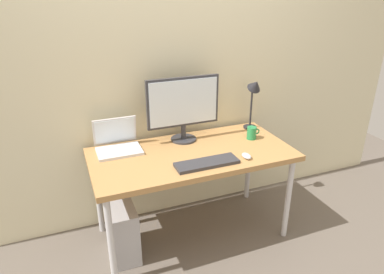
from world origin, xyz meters
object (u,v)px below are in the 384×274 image
(desk, at_px, (192,159))
(laptop, at_px, (117,142))
(keyboard, at_px, (207,163))
(mouse, at_px, (247,156))
(monitor, at_px, (183,105))
(desk_lamp, at_px, (254,93))
(coffee_mug, at_px, (252,133))
(computer_tower, at_px, (123,230))

(desk, relative_size, laptop, 4.60)
(desk, bearing_deg, keyboard, -84.45)
(desk, bearing_deg, mouse, -35.95)
(mouse, bearing_deg, monitor, 123.29)
(desk_lamp, bearing_deg, desk, -160.25)
(coffee_mug, xyz_separation_m, computer_tower, (-1.08, -0.08, -0.57))
(laptop, bearing_deg, desk, -26.10)
(coffee_mug, height_order, computer_tower, coffee_mug)
(keyboard, distance_m, mouse, 0.30)
(monitor, relative_size, desk_lamp, 1.27)
(desk_lamp, height_order, computer_tower, desk_lamp)
(monitor, bearing_deg, coffee_mug, -19.05)
(keyboard, bearing_deg, laptop, 138.18)
(monitor, height_order, desk_lamp, monitor)
(desk, height_order, keyboard, keyboard)
(mouse, distance_m, computer_tower, 1.05)
(monitor, distance_m, desk_lamp, 0.62)
(coffee_mug, bearing_deg, desk, -174.46)
(monitor, bearing_deg, desk_lamp, 0.07)
(monitor, bearing_deg, mouse, -56.71)
(coffee_mug, bearing_deg, monitor, 160.95)
(laptop, height_order, mouse, laptop)
(laptop, bearing_deg, computer_tower, -102.34)
(laptop, distance_m, coffee_mug, 1.04)
(desk_lamp, distance_m, computer_tower, 1.48)
(keyboard, bearing_deg, coffee_mug, 28.11)
(keyboard, distance_m, coffee_mug, 0.58)
(desk, bearing_deg, laptop, 153.90)
(monitor, distance_m, laptop, 0.56)
(desk, xyz_separation_m, keyboard, (0.02, -0.22, 0.07))
(desk, distance_m, coffee_mug, 0.54)
(desk_lamp, xyz_separation_m, computer_tower, (-1.19, -0.26, -0.84))
(monitor, bearing_deg, computer_tower, -155.75)
(desk, xyz_separation_m, computer_tower, (-0.56, -0.03, -0.46))
(laptop, height_order, coffee_mug, laptop)
(computer_tower, bearing_deg, mouse, -12.94)
(laptop, bearing_deg, desk_lamp, -0.74)
(desk_lamp, distance_m, keyboard, 0.82)
(monitor, height_order, coffee_mug, monitor)
(desk_lamp, relative_size, mouse, 4.99)
(monitor, distance_m, mouse, 0.61)
(computer_tower, bearing_deg, coffee_mug, 4.36)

